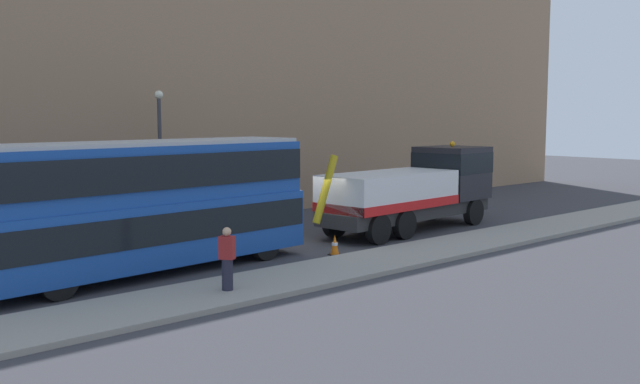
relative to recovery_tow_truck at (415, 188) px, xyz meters
The scene contains 8 objects.
ground_plane 6.28m from the recovery_tow_truck, behind, with size 120.00×120.00×0.00m, color #38383D.
near_kerb 7.26m from the recovery_tow_truck, 148.31° to the right, with size 60.00×2.80×0.15m, color gray.
building_facade 12.33m from the recovery_tow_truck, 124.55° to the left, with size 60.00×1.50×16.00m.
recovery_tow_truck is the anchor object (origin of this frame).
double_decker_bus 12.54m from the recovery_tow_truck, behind, with size 11.17×3.33×4.06m.
pedestrian_onlooker 12.79m from the recovery_tow_truck, 162.36° to the right, with size 0.43×0.48×1.71m.
traffic_cone_near_bus 6.68m from the recovery_tow_truck, 164.23° to the right, with size 0.36×0.36×0.72m.
street_lamp 10.74m from the recovery_tow_truck, 141.99° to the left, with size 0.36×0.36×5.83m.
Camera 1 is at (-16.60, -19.83, 4.83)m, focal length 39.47 mm.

